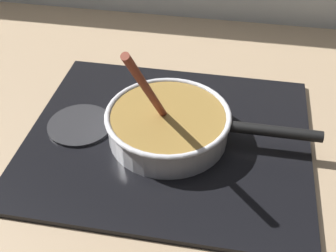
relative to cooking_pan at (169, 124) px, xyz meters
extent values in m
cube|color=#9E8466|center=(-0.04, -0.23, -0.07)|extent=(2.40, 1.60, 0.04)
cube|color=black|center=(0.00, 0.00, -0.04)|extent=(0.56, 0.48, 0.01)
torus|color=#592D0C|center=(0.00, 0.00, -0.03)|extent=(0.17, 0.17, 0.01)
cylinder|color=#262628|center=(-0.19, 0.00, -0.03)|extent=(0.13, 0.13, 0.01)
cylinder|color=silver|center=(0.00, 0.00, -0.01)|extent=(0.23, 0.23, 0.06)
cylinder|color=olive|center=(0.00, 0.00, 0.00)|extent=(0.22, 0.22, 0.05)
torus|color=silver|center=(0.00, 0.00, 0.02)|extent=(0.25, 0.25, 0.01)
cylinder|color=black|center=(0.20, 0.00, 0.01)|extent=(0.17, 0.02, 0.02)
cylinder|color=#EDD88C|center=(-0.08, -0.01, 0.01)|extent=(0.04, 0.04, 0.01)
cylinder|color=#E5CC7A|center=(0.02, -0.01, 0.01)|extent=(0.03, 0.03, 0.01)
cylinder|color=#EDD88C|center=(-0.01, -0.03, 0.01)|extent=(0.04, 0.04, 0.01)
cylinder|color=beige|center=(-0.06, 0.03, 0.01)|extent=(0.03, 0.03, 0.01)
cylinder|color=maroon|center=(-0.03, -0.06, 0.12)|extent=(0.05, 0.15, 0.23)
cube|color=brown|center=(-0.01, 0.01, 0.01)|extent=(0.04, 0.05, 0.01)
camera|label=1|loc=(0.11, -0.64, 0.55)|focal=46.65mm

